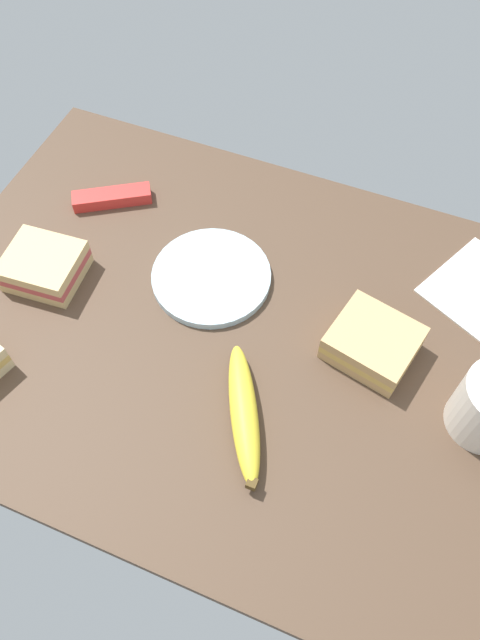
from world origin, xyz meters
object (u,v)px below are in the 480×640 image
banana (244,413)px  snack_bar (112,197)px  sandwich_side (373,343)px  sandwich_main (44,266)px  plate_of_food (211,277)px

banana → snack_bar: banana is taller
sandwich_side → snack_bar: sandwich_side is taller
sandwich_main → snack_bar: (1.80, 16.23, -1.20)cm
snack_bar → sandwich_main: bearing=-128.4°
sandwich_side → snack_bar: size_ratio=1.04×
banana → sandwich_main: bearing=164.0°
plate_of_food → banana: banana is taller
sandwich_main → sandwich_side: size_ratio=0.87×
plate_of_food → sandwich_side: sandwich_side is taller
sandwich_main → banana: (34.50, -9.90, -0.51)cm
plate_of_food → sandwich_main: (-22.15, -8.29, 1.60)cm
sandwich_side → banana: 19.42cm
plate_of_food → sandwich_side: 24.59cm
sandwich_main → banana: size_ratio=0.60×
plate_of_food → sandwich_side: (24.36, -2.94, 1.60)cm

